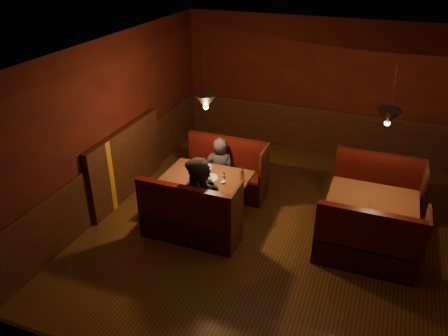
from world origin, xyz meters
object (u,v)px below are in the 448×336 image
at_px(main_bench_far, 226,176).
at_px(diner_b, 199,191).
at_px(diner_a, 220,158).
at_px(main_table, 208,184).
at_px(main_bench_near, 190,222).
at_px(second_bench_far, 375,194).
at_px(second_bench_near, 367,248).
at_px(second_table, 371,207).

xyz_separation_m(main_bench_far, diner_b, (0.14, -1.49, 0.53)).
bearing_deg(diner_a, main_table, 83.40).
relative_size(main_bench_near, second_bench_far, 1.06).
bearing_deg(diner_a, main_bench_far, -129.57).
xyz_separation_m(main_table, second_bench_near, (2.66, -0.48, -0.25)).
distance_m(main_table, diner_a, 0.69).
distance_m(main_bench_far, second_bench_far, 2.66).
bearing_deg(second_bench_far, main_table, -157.35).
height_order(main_bench_near, second_bench_near, main_bench_near).
distance_m(main_bench_far, diner_a, 0.44).
bearing_deg(diner_a, second_table, 161.23).
bearing_deg(diner_b, second_bench_near, 27.00).
relative_size(main_bench_far, diner_b, 0.89).
xyz_separation_m(main_table, second_table, (2.63, 0.32, -0.03)).
distance_m(main_table, diner_b, 0.76).
height_order(main_bench_far, second_bench_far, main_bench_far).
height_order(main_bench_near, second_table, main_bench_near).
relative_size(second_bench_near, diner_a, 0.98).
bearing_deg(diner_b, diner_a, 120.82).
bearing_deg(main_bench_far, second_bench_near, -25.79).
height_order(second_bench_far, second_bench_near, same).
relative_size(diner_a, diner_b, 0.87).
bearing_deg(second_bench_near, diner_a, 157.16).
distance_m(main_bench_near, diner_b, 0.56).
relative_size(main_bench_near, second_table, 1.17).
height_order(main_table, diner_b, diner_b).
bearing_deg(main_bench_near, main_bench_far, 90.00).
xyz_separation_m(main_bench_near, second_bench_far, (2.64, 1.91, -0.00)).
xyz_separation_m(main_bench_near, second_table, (2.61, 1.12, 0.22)).
relative_size(main_bench_near, diner_a, 1.03).
bearing_deg(second_table, diner_b, -157.87).
xyz_separation_m(second_bench_far, diner_a, (-2.72, -0.44, 0.42)).
height_order(second_bench_near, diner_b, diner_b).
bearing_deg(diner_b, main_table, 124.52).
xyz_separation_m(main_table, diner_b, (0.15, -0.69, 0.29)).
bearing_deg(main_bench_near, main_table, 91.18).
distance_m(second_table, diner_b, 2.69).
height_order(main_bench_far, main_bench_near, same).
bearing_deg(diner_a, second_bench_near, 145.80).
bearing_deg(main_table, second_table, 6.85).
bearing_deg(main_table, second_bench_far, 22.65).
bearing_deg(main_table, main_bench_far, 88.82).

